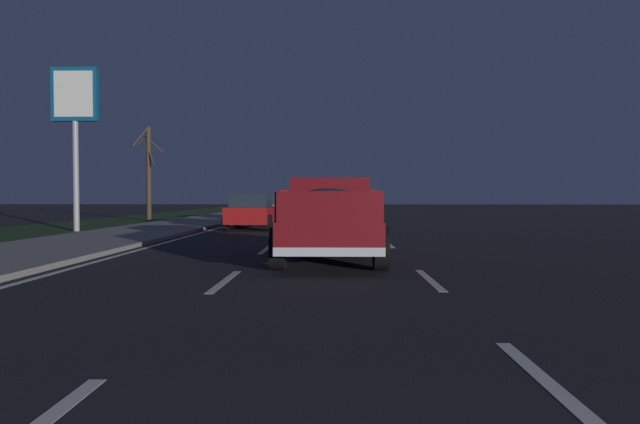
# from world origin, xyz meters

# --- Properties ---
(ground) EXTENTS (144.00, 144.00, 0.00)m
(ground) POSITION_xyz_m (27.00, 0.00, 0.00)
(ground) COLOR black
(sidewalk_shoulder) EXTENTS (108.00, 4.00, 0.12)m
(sidewalk_shoulder) POSITION_xyz_m (27.00, 7.45, 0.06)
(sidewalk_shoulder) COLOR gray
(sidewalk_shoulder) RESTS_ON ground
(grass_verge) EXTENTS (108.00, 6.00, 0.01)m
(grass_verge) POSITION_xyz_m (27.00, 12.45, 0.00)
(grass_verge) COLOR #1E3819
(grass_verge) RESTS_ON ground
(lane_markings) EXTENTS (109.19, 7.04, 0.01)m
(lane_markings) POSITION_xyz_m (30.43, 3.07, 0.00)
(lane_markings) COLOR silver
(lane_markings) RESTS_ON ground
(pickup_truck) EXTENTS (5.43, 2.30, 1.87)m
(pickup_truck) POSITION_xyz_m (11.84, 0.00, 0.98)
(pickup_truck) COLOR maroon
(pickup_truck) RESTS_ON ground
(sedan_tan) EXTENTS (4.40, 2.02, 1.54)m
(sedan_tan) POSITION_xyz_m (30.57, 3.64, 0.78)
(sedan_tan) COLOR #9E845B
(sedan_tan) RESTS_ON ground
(sedan_red) EXTENTS (4.42, 2.05, 1.54)m
(sedan_red) POSITION_xyz_m (23.38, 3.55, 0.78)
(sedan_red) COLOR maroon
(sedan_red) RESTS_ON ground
(gas_price_sign) EXTENTS (0.27, 1.90, 6.73)m
(gas_price_sign) POSITION_xyz_m (21.47, 10.55, 5.05)
(gas_price_sign) COLOR #99999E
(gas_price_sign) RESTS_ON ground
(bare_tree_far) EXTENTS (1.06, 1.82, 5.66)m
(bare_tree_far) POSITION_xyz_m (31.56, 11.03, 2.98)
(bare_tree_far) COLOR #423323
(bare_tree_far) RESTS_ON ground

